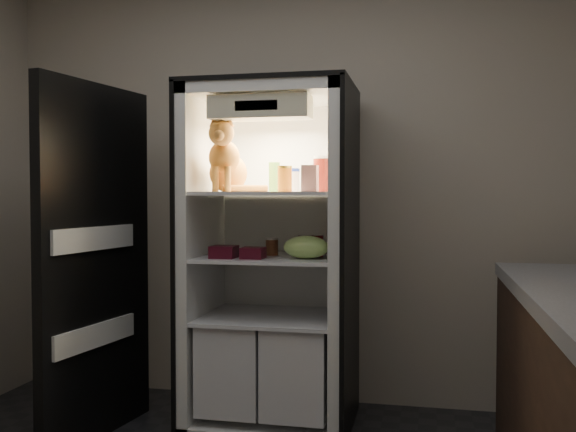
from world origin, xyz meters
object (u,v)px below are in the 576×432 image
salsa_jar (285,179)px  berry_box_left (224,252)px  pepper_jar (324,174)px  berry_box_right (253,253)px  tabby_cat (226,164)px  soda_can_b (317,246)px  parmesan_shaker (274,177)px  cream_carton (310,178)px  mayo_tub (291,180)px  condiment_jar (272,246)px  soda_can_c (305,246)px  grape_bag (306,247)px  refrigerator (273,281)px  soda_can_a (303,245)px

salsa_jar → berry_box_left: bearing=-157.4°
pepper_jar → berry_box_right: pepper_jar is taller
tabby_cat → soda_can_b: bearing=4.0°
parmesan_shaker → cream_carton: bearing=-48.7°
berry_box_left → berry_box_right: berry_box_left is taller
mayo_tub → condiment_jar: 0.40m
soda_can_c → berry_box_left: 0.43m
tabby_cat → cream_carton: 0.50m
pepper_jar → condiment_jar: 0.49m
mayo_tub → berry_box_left: mayo_tub is taller
soda_can_b → grape_bag: same height
soda_can_b → grape_bag: 0.12m
parmesan_shaker → condiment_jar: 0.39m
salsa_jar → pepper_jar: pepper_jar is taller
mayo_tub → cream_carton: cream_carton is taller
tabby_cat → parmesan_shaker: 0.30m
tabby_cat → mayo_tub: bearing=31.0°
parmesan_shaker → mayo_tub: 0.10m
parmesan_shaker → refrigerator: bearing=-87.8°
grape_bag → condiment_jar: bearing=146.8°
tabby_cat → soda_can_a: (0.39, 0.19, -0.45)m
condiment_jar → berry_box_left: (-0.21, -0.20, -0.02)m
tabby_cat → salsa_jar: tabby_cat is taller
pepper_jar → berry_box_right: size_ratio=1.65×
tabby_cat → berry_box_left: (0.01, -0.09, -0.47)m
refrigerator → soda_can_c: refrigerator is taller
soda_can_a → condiment_jar: 0.18m
pepper_jar → soda_can_b: pepper_jar is taller
berry_box_right → tabby_cat: bearing=152.7°
salsa_jar → grape_bag: (0.13, -0.06, -0.36)m
salsa_jar → soda_can_c: salsa_jar is taller
condiment_jar → salsa_jar: bearing=-41.1°
condiment_jar → soda_can_c: bearing=-17.5°
cream_carton → grape_bag: size_ratio=0.56×
soda_can_a → berry_box_right: size_ratio=0.94×
pepper_jar → cream_carton: 0.24m
condiment_jar → mayo_tub: bearing=54.2°
tabby_cat → berry_box_right: bearing=-32.4°
tabby_cat → soda_can_b: tabby_cat is taller
mayo_tub → cream_carton: bearing=-63.3°
soda_can_a → grape_bag: size_ratio=0.46×
parmesan_shaker → mayo_tub: parmesan_shaker is taller
soda_can_a → cream_carton: bearing=-72.9°
cream_carton → salsa_jar: bearing=140.0°
berry_box_left → cream_carton: bearing=-1.1°
refrigerator → grape_bag: size_ratio=7.84×
tabby_cat → salsa_jar: bearing=0.5°
refrigerator → mayo_tub: refrigerator is taller
soda_can_b → refrigerator: bearing=164.3°
tabby_cat → parmesan_shaker: (0.22, 0.19, -0.07)m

